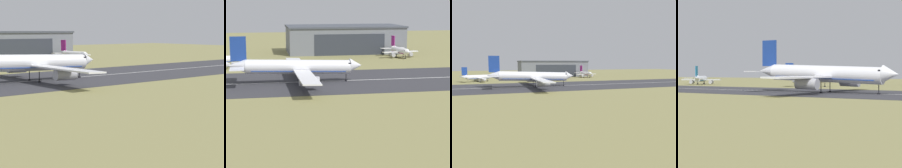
# 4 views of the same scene
# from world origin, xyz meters

# --- Properties ---
(ground_plane) EXTENTS (633.26, 633.26, 0.00)m
(ground_plane) POSITION_xyz_m (0.00, 62.64, 0.00)
(ground_plane) COLOR olive
(runway_strip) EXTENTS (393.26, 45.85, 0.06)m
(runway_strip) POSITION_xyz_m (0.00, 125.29, 0.03)
(runway_strip) COLOR #333338
(runway_strip) RESTS_ON ground_plane
(runway_centreline) EXTENTS (353.94, 0.70, 0.01)m
(runway_centreline) POSITION_xyz_m (0.00, 125.29, 0.07)
(runway_centreline) COLOR silver
(runway_centreline) RESTS_ON runway_strip
(hangar_building) EXTENTS (62.25, 32.01, 14.47)m
(hangar_building) POSITION_xyz_m (49.57, 212.57, 7.25)
(hangar_building) COLOR slate
(hangar_building) RESTS_ON ground_plane
(airplane_landing) EXTENTS (45.28, 58.67, 16.01)m
(airplane_landing) POSITION_xyz_m (16.00, 123.62, 5.36)
(airplane_landing) COLOR white
(airplane_landing) RESTS_ON ground_plane
(airplane_parked_east) EXTENTS (18.81, 20.28, 10.22)m
(airplane_parked_east) POSITION_xyz_m (72.02, 184.10, 3.31)
(airplane_parked_east) COLOR white
(airplane_parked_east) RESTS_ON ground_plane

